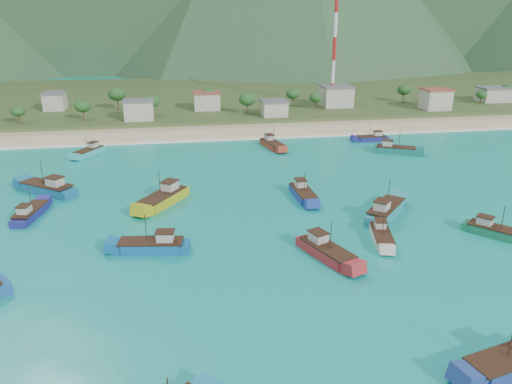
{
  "coord_description": "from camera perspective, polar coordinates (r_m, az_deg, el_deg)",
  "views": [
    {
      "loc": [
        -14.69,
        -66.83,
        34.58
      ],
      "look_at": [
        -0.97,
        18.0,
        3.0
      ],
      "focal_mm": 35.0,
      "sensor_mm": 36.0,
      "label": 1
    }
  ],
  "objects": [
    {
      "name": "boat_24",
      "position": [
        95.55,
        -10.5,
        -0.79
      ],
      "size": [
        9.94,
        12.41,
        7.35
      ],
      "rotation": [
        0.0,
        0.0,
        2.56
      ],
      "color": "gold",
      "rests_on": "ground"
    },
    {
      "name": "surf_line",
      "position": [
        141.41,
        -2.96,
        6.0
      ],
      "size": [
        400.0,
        2.5,
        0.08
      ],
      "primitive_type": "cube",
      "color": "white",
      "rests_on": "ground"
    },
    {
      "name": "boat_12",
      "position": [
        133.06,
        -18.5,
        4.34
      ],
      "size": [
        7.29,
        9.68,
        5.66
      ],
      "rotation": [
        0.0,
        0.0,
        2.61
      ],
      "color": "#30AFB7",
      "rests_on": "ground"
    },
    {
      "name": "boat_22",
      "position": [
        77.54,
        -11.72,
        -6.13
      ],
      "size": [
        11.16,
        4.69,
        6.39
      ],
      "rotation": [
        0.0,
        0.0,
        1.43
      ],
      "color": "#0E5999",
      "rests_on": "ground"
    },
    {
      "name": "ground",
      "position": [
        76.66,
        2.88,
        -6.66
      ],
      "size": [
        600.0,
        600.0,
        0.0
      ],
      "primitive_type": "plane",
      "color": "#0C8C8C",
      "rests_on": "ground"
    },
    {
      "name": "boat_16",
      "position": [
        74.99,
        8.02,
        -6.83
      ],
      "size": [
        7.16,
        11.31,
        6.44
      ],
      "rotation": [
        0.0,
        0.0,
        3.54
      ],
      "color": "#B7282D",
      "rests_on": "ground"
    },
    {
      "name": "boat_20",
      "position": [
        89.72,
        25.66,
        -4.15
      ],
      "size": [
        8.62,
        9.26,
        5.78
      ],
      "rotation": [
        0.0,
        0.0,
        3.86
      ],
      "color": "#196E4B",
      "rests_on": "ground"
    },
    {
      "name": "boat_2",
      "position": [
        143.61,
        13.08,
        5.96
      ],
      "size": [
        9.03,
        2.71,
        5.33
      ],
      "rotation": [
        0.0,
        0.0,
        1.57
      ],
      "color": "navy",
      "rests_on": "ground"
    },
    {
      "name": "land",
      "position": [
        210.21,
        -5.14,
        10.63
      ],
      "size": [
        400.0,
        110.0,
        2.4
      ],
      "primitive_type": "cube",
      "color": "#385123",
      "rests_on": "ground"
    },
    {
      "name": "village",
      "position": [
        174.84,
        1.76,
        10.28
      ],
      "size": [
        203.86,
        29.98,
        6.88
      ],
      "color": "beige",
      "rests_on": "ground"
    },
    {
      "name": "boat_7",
      "position": [
        132.82,
        1.86,
        5.4
      ],
      "size": [
        5.31,
        10.9,
        6.19
      ],
      "rotation": [
        0.0,
        0.0,
        3.36
      ],
      "color": "#9A3320",
      "rests_on": "ground"
    },
    {
      "name": "boat_17",
      "position": [
        97.42,
        5.39,
        -0.25
      ],
      "size": [
        3.48,
        10.5,
        6.14
      ],
      "rotation": [
        0.0,
        0.0,
        3.18
      ],
      "color": "#223997",
      "rests_on": "ground"
    },
    {
      "name": "boat_15",
      "position": [
        91.46,
        14.57,
        -2.12
      ],
      "size": [
        10.53,
        11.19,
        7.02
      ],
      "rotation": [
        0.0,
        0.0,
        5.55
      ],
      "color": "teal",
      "rests_on": "ground"
    },
    {
      "name": "boat_18",
      "position": [
        82.14,
        14.12,
        -4.93
      ],
      "size": [
        4.69,
        9.4,
        5.33
      ],
      "rotation": [
        0.0,
        0.0,
        2.91
      ],
      "color": "silver",
      "rests_on": "ground"
    },
    {
      "name": "radio_tower",
      "position": [
        183.85,
        9.01,
        17.11
      ],
      "size": [
        1.2,
        1.2,
        47.74
      ],
      "color": "red",
      "rests_on": "ground"
    },
    {
      "name": "boat_11",
      "position": [
        96.61,
        -24.37,
        -2.27
      ],
      "size": [
        4.74,
        10.17,
        5.79
      ],
      "rotation": [
        0.0,
        0.0,
        6.09
      ],
      "color": "navy",
      "rests_on": "ground"
    },
    {
      "name": "vegetation",
      "position": [
        172.68,
        -5.48,
        10.3
      ],
      "size": [
        274.17,
        26.33,
        9.01
      ],
      "color": "#235623",
      "rests_on": "ground"
    },
    {
      "name": "boat_21",
      "position": [
        132.48,
        15.59,
        4.64
      ],
      "size": [
        11.1,
        7.44,
        6.36
      ],
      "rotation": [
        0.0,
        0.0,
        4.28
      ],
      "color": "#156E60",
      "rests_on": "ground"
    },
    {
      "name": "beach",
      "position": [
        150.59,
        -3.37,
        6.87
      ],
      "size": [
        400.0,
        18.0,
        1.2
      ],
      "primitive_type": "cube",
      "color": "beige",
      "rests_on": "ground"
    },
    {
      "name": "boat_1",
      "position": [
        107.46,
        -22.69,
        0.32
      ],
      "size": [
        12.25,
        10.22,
        7.35
      ],
      "rotation": [
        0.0,
        0.0,
        0.95
      ],
      "color": "#155E88",
      "rests_on": "ground"
    }
  ]
}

